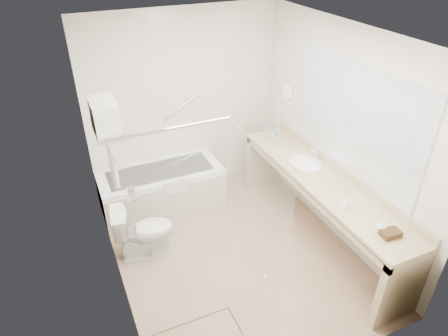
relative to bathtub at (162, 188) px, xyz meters
name	(u,v)px	position (x,y,z in m)	size (l,w,h in m)	color
floor	(234,252)	(0.50, -1.24, -0.28)	(3.20, 3.20, 0.00)	#9F7C62
ceiling	(238,36)	(0.50, -1.24, 2.22)	(2.60, 3.20, 0.10)	silver
wall_back	(184,105)	(0.50, 0.36, 0.97)	(2.60, 0.10, 2.50)	beige
wall_front	(333,267)	(0.50, -2.84, 0.97)	(2.60, 0.10, 2.50)	beige
wall_left	(107,191)	(-0.80, -1.24, 0.97)	(0.10, 3.20, 2.50)	beige
wall_right	(340,137)	(1.80, -1.24, 0.97)	(0.10, 3.20, 2.50)	beige
bathtub	(162,188)	(0.00, 0.00, 0.00)	(1.60, 0.73, 0.59)	white
grab_bar_short	(116,140)	(-0.45, 0.32, 0.67)	(0.03, 0.03, 0.40)	silver
grab_bar_long	(182,107)	(0.45, 0.32, 0.97)	(0.03, 0.03, 0.60)	silver
shower_enclosure	(214,251)	(-0.13, -2.16, 0.79)	(0.96, 0.91, 2.11)	silver
towel_shelf	(106,123)	(-0.67, -0.89, 1.48)	(0.24, 0.55, 0.81)	silver
vanity_counter	(320,194)	(1.52, -1.39, 0.36)	(0.55, 2.70, 0.95)	tan
sink	(305,164)	(1.55, -0.99, 0.54)	(0.40, 0.52, 0.14)	white
faucet	(316,154)	(1.70, -0.99, 0.65)	(0.03, 0.03, 0.14)	silver
mirror	(352,118)	(1.79, -1.39, 1.27)	(0.02, 2.00, 1.20)	silver
hairdryer_unit	(288,91)	(1.75, -0.19, 1.17)	(0.08, 0.10, 0.18)	white
toilet	(144,231)	(-0.45, -0.83, 0.06)	(0.38, 0.68, 0.66)	white
amenity_basket	(391,234)	(1.51, -2.44, 0.60)	(0.18, 0.12, 0.06)	#402B17
soap_bottle_a	(344,207)	(1.38, -1.94, 0.61)	(0.06, 0.13, 0.06)	white
soap_bottle_b	(382,227)	(1.49, -2.35, 0.62)	(0.10, 0.12, 0.10)	white
water_bottle_left	(276,141)	(1.42, -0.52, 0.67)	(0.06, 0.06, 0.20)	silver
water_bottle_mid	(266,129)	(1.48, -0.14, 0.66)	(0.06, 0.06, 0.18)	silver
water_bottle_right	(274,137)	(1.46, -0.40, 0.65)	(0.05, 0.05, 0.17)	silver
drinking_glass_near	(296,168)	(1.34, -1.12, 0.62)	(0.07, 0.07, 0.09)	silver
drinking_glass_far	(292,156)	(1.43, -0.87, 0.61)	(0.06, 0.06, 0.08)	silver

